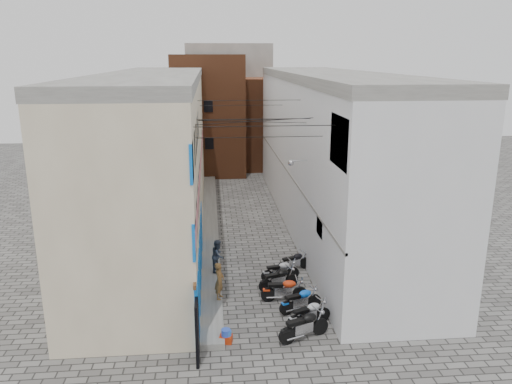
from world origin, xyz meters
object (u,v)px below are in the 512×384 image
object	(u,v)px
motorcycle_g	(294,261)
motorcycle_c	(301,299)
motorcycle_a	(304,324)
motorcycle_f	(280,270)
motorcycle_d	(284,288)
motorcycle_e	(279,278)
red_crate	(226,339)
water_jug_far	(227,337)
person_a	(219,281)
water_jug_near	(226,336)
motorcycle_b	(309,313)
person_b	(218,256)

from	to	relation	value
motorcycle_g	motorcycle_c	bearing A→B (deg)	-26.88
motorcycle_a	motorcycle_f	xyz separation A→B (m)	(-0.17, 4.92, -0.07)
motorcycle_a	motorcycle_d	size ratio (longest dim) A/B	1.04
motorcycle_c	motorcycle_e	world-z (taller)	same
motorcycle_a	red_crate	bearing A→B (deg)	-112.66
motorcycle_d	water_jug_far	distance (m)	3.83
motorcycle_e	person_a	world-z (taller)	person_a
motorcycle_a	water_jug_near	distance (m)	2.82
motorcycle_a	motorcycle_f	world-z (taller)	motorcycle_a
motorcycle_b	water_jug_near	distance (m)	3.27
motorcycle_g	person_b	distance (m)	3.65
motorcycle_b	motorcycle_c	bearing A→B (deg)	162.86
motorcycle_d	water_jug_near	xyz separation A→B (m)	(-2.52, -2.90, -0.31)
motorcycle_b	motorcycle_f	world-z (taller)	motorcycle_b
motorcycle_b	motorcycle_c	distance (m)	1.13
water_jug_near	red_crate	size ratio (longest dim) A/B	1.17
motorcycle_e	person_b	bearing A→B (deg)	-141.36
water_jug_near	water_jug_far	distance (m)	0.06
motorcycle_d	person_a	distance (m)	2.71
person_b	water_jug_near	bearing A→B (deg)	-163.04
motorcycle_a	motorcycle_g	world-z (taller)	motorcycle_a
motorcycle_a	motorcycle_b	bearing A→B (deg)	136.57
motorcycle_g	red_crate	distance (m)	6.83
motorcycle_g	water_jug_far	distance (m)	6.80
motorcycle_f	water_jug_far	world-z (taller)	motorcycle_f
motorcycle_b	motorcycle_d	bearing A→B (deg)	174.19
person_a	water_jug_near	distance (m)	3.02
water_jug_far	red_crate	bearing A→B (deg)	180.00
motorcycle_a	motorcycle_c	size ratio (longest dim) A/B	1.09
water_jug_near	person_a	bearing A→B (deg)	92.94
motorcycle_b	water_jug_near	size ratio (longest dim) A/B	3.67
person_b	water_jug_near	distance (m)	5.67
motorcycle_a	motorcycle_g	distance (m)	5.96
motorcycle_b	water_jug_far	xyz separation A→B (m)	(-3.10, -0.84, -0.32)
motorcycle_a	motorcycle_e	xyz separation A→B (m)	(-0.36, 4.04, -0.05)
water_jug_far	red_crate	distance (m)	0.11
motorcycle_d	motorcycle_e	size ratio (longest dim) A/B	1.04
person_a	water_jug_far	xyz separation A→B (m)	(0.20, -2.92, -0.80)
motorcycle_e	water_jug_near	size ratio (longest dim) A/B	3.62
person_a	red_crate	xyz separation A→B (m)	(0.15, -2.92, -0.89)
motorcycle_d	motorcycle_f	bearing A→B (deg)	178.52
motorcycle_f	motorcycle_g	size ratio (longest dim) A/B	1.03
motorcycle_g	person_a	xyz separation A→B (m)	(-3.60, -2.96, 0.52)
motorcycle_f	motorcycle_b	bearing A→B (deg)	-4.92
motorcycle_d	water_jug_far	xyz separation A→B (m)	(-2.47, -2.90, -0.33)
person_a	water_jug_near	size ratio (longest dim) A/B	3.01
water_jug_far	person_a	bearing A→B (deg)	93.96
motorcycle_d	water_jug_far	bearing A→B (deg)	-38.64
motorcycle_b	motorcycle_f	size ratio (longest dim) A/B	1.05
motorcycle_e	red_crate	distance (m)	4.70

